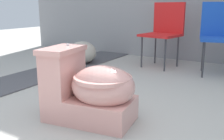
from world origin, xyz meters
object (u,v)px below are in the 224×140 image
Objects in this scene: toilet at (90,90)px; folding_chair_middle at (220,30)px; folding_chair_left at (165,28)px; boulder_near at (82,52)px.

folding_chair_middle is at bearing 66.13° from toilet.
folding_chair_left is 1.00× the size of folding_chair_middle.
folding_chair_middle is at bearing 12.04° from boulder_near.
boulder_near is at bearing -57.97° from folding_chair_left.
folding_chair_middle is at bearing 94.50° from folding_chair_left.
folding_chair_middle reaches higher than boulder_near.
toilet is 1.97m from folding_chair_middle.
folding_chair_left and folding_chair_middle have the same top height.
toilet is at bearing 14.46° from folding_chair_left.
toilet is 1.96m from folding_chair_left.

